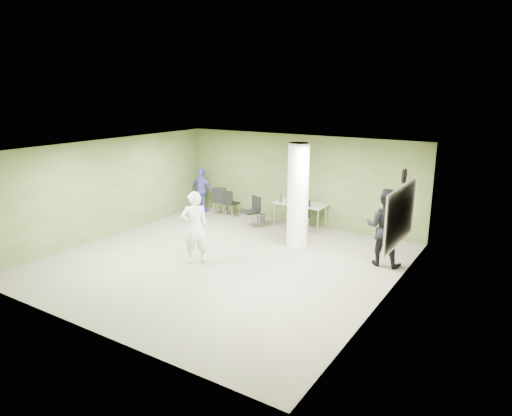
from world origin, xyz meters
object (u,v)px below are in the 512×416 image
Objects in this scene: man_blue at (202,190)px; chair_back_left at (220,199)px; woman_white at (195,227)px; man_black at (385,227)px; folding_table at (299,205)px.

chair_back_left is at bearing 178.20° from man_blue.
chair_back_left is 0.55× the size of woman_white.
man_black reaches higher than chair_back_left.
man_blue is (-3.68, -0.14, 0.05)m from folding_table.
woman_white is 4.79m from man_blue.
man_black is (3.93, 2.32, 0.05)m from woman_white.
folding_table reaches higher than chair_back_left.
man_black is (6.00, -1.49, 0.37)m from chair_back_left.
man_blue is (-6.80, 1.52, -0.18)m from man_black.
man_blue is at bearing -22.02° from chair_back_left.
man_blue reaches higher than folding_table.
man_black is 6.97m from man_blue.
woman_white is at bearing 127.54° from man_blue.
chair_back_left is at bearing -17.23° from man_black.
folding_table is 4.07m from woman_white.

